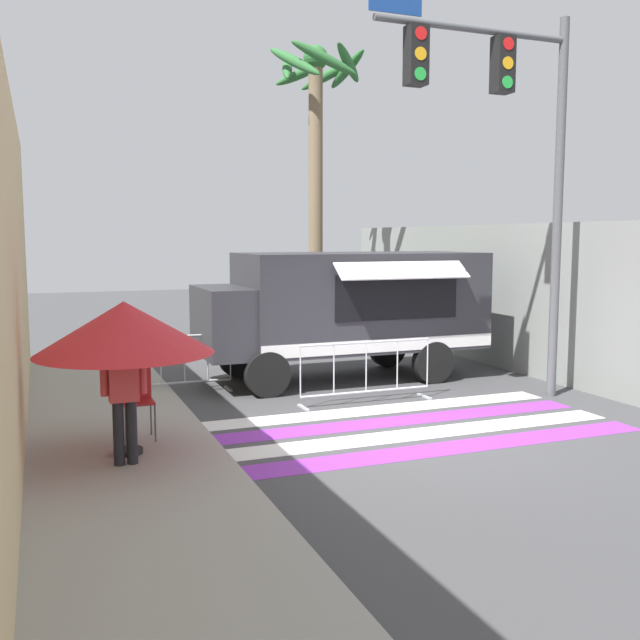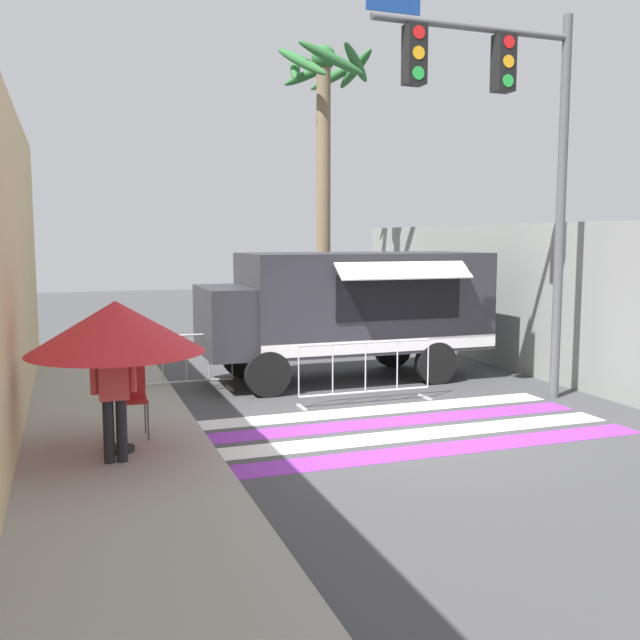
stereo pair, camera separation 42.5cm
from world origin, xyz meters
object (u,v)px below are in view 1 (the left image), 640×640
Objects in this scene: traffic_signal_pole at (506,126)px; folding_chair at (137,394)px; vendor_person at (124,388)px; palm_tree at (317,137)px; food_truck at (340,305)px; barricade_side at (185,365)px; patio_umbrella at (124,328)px; barricade_front at (366,372)px.

traffic_signal_pole is 7.30m from folding_chair.
traffic_signal_pole is 7.53m from vendor_person.
food_truck is at bearing -105.02° from palm_tree.
food_truck is 3.24× the size of barricade_side.
traffic_signal_pole is 7.10m from patio_umbrella.
traffic_signal_pole is 6.72m from palm_tree.
barricade_front and barricade_side have the same top height.
palm_tree reaches higher than traffic_signal_pole.
vendor_person is at bearing -150.83° from barricade_front.
food_truck reaches higher than patio_umbrella.
food_truck is 5.61× the size of folding_chair.
palm_tree is (5.39, 7.20, 4.53)m from folding_chair.
palm_tree is at bearing 76.54° from barricade_front.
palm_tree reaches higher than barricade_side.
vendor_person is at bearing -124.41° from palm_tree.
folding_chair is 10.07m from palm_tree.
patio_umbrella is at bearing -154.99° from barricade_front.
patio_umbrella reaches higher than vendor_person.
traffic_signal_pole is 3.99× the size of vendor_person.
traffic_signal_pole is at bearing 23.02° from vendor_person.
food_truck is 2.58× the size of patio_umbrella.
palm_tree reaches higher than vendor_person.
traffic_signal_pole is at bearing -19.07° from barricade_front.
barricade_side is at bearing 69.84° from folding_chair.
folding_chair is 1.16m from vendor_person.
food_truck reaches higher than barricade_front.
food_truck is 2.25m from barricade_front.
patio_umbrella is 1.26× the size of barricade_side.
barricade_side is at bearing 79.29° from vendor_person.
barricade_front is at bearing 25.01° from patio_umbrella.
barricade_side is (1.52, 4.30, -0.54)m from vendor_person.
folding_chair is 0.58× the size of barricade_side.
folding_chair is at bearing -142.79° from food_truck.
patio_umbrella is 1.33× the size of vendor_person.
barricade_side is at bearing 69.50° from patio_umbrella.
barricade_front is (-0.37, -2.00, -0.96)m from food_truck.
palm_tree is at bearing 43.79° from barricade_side.
folding_chair is (-4.35, -3.30, -0.74)m from food_truck.
folding_chair is 0.41× the size of barricade_front.
vendor_person is at bearing -109.49° from barricade_side.
palm_tree is (5.67, 8.28, 4.22)m from vendor_person.
palm_tree is at bearing 74.98° from food_truck.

